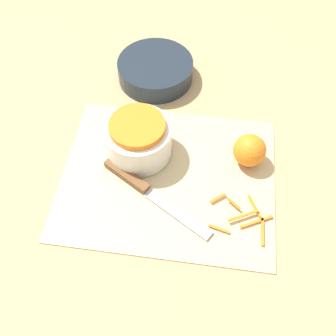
{
  "coord_description": "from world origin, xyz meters",
  "views": [
    {
      "loc": [
        0.06,
        -0.44,
        0.69
      ],
      "look_at": [
        0.0,
        0.0,
        0.04
      ],
      "focal_mm": 42.0,
      "sensor_mm": 36.0,
      "label": 1
    }
  ],
  "objects": [
    {
      "name": "bowl_speckled",
      "position": [
        -0.07,
        0.06,
        0.05
      ],
      "size": [
        0.14,
        0.14,
        0.09
      ],
      "color": "silver",
      "rests_on": "cutting_board"
    },
    {
      "name": "knife",
      "position": [
        -0.06,
        -0.03,
        0.01
      ],
      "size": [
        0.24,
        0.16,
        0.02
      ],
      "rotation": [
        0.0,
        0.0,
        -0.55
      ],
      "color": "brown",
      "rests_on": "cutting_board"
    },
    {
      "name": "cutting_board",
      "position": [
        0.0,
        0.0,
        0.0
      ],
      "size": [
        0.44,
        0.36,
        0.01
      ],
      "color": "#CCB284",
      "rests_on": "ground_plane"
    },
    {
      "name": "peel_pile",
      "position": [
        0.16,
        -0.07,
        0.01
      ],
      "size": [
        0.13,
        0.11,
        0.01
      ],
      "color": "orange",
      "rests_on": "cutting_board"
    },
    {
      "name": "bowl_dark",
      "position": [
        -0.07,
        0.29,
        0.03
      ],
      "size": [
        0.18,
        0.18,
        0.05
      ],
      "color": "#1E2833",
      "rests_on": "ground_plane"
    },
    {
      "name": "ground_plane",
      "position": [
        0.0,
        0.0,
        0.0
      ],
      "size": [
        4.0,
        4.0,
        0.0
      ],
      "primitive_type": "plane",
      "color": "tan"
    },
    {
      "name": "orange_left",
      "position": [
        0.16,
        0.06,
        0.04
      ],
      "size": [
        0.07,
        0.07,
        0.07
      ],
      "color": "orange",
      "rests_on": "cutting_board"
    }
  ]
}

